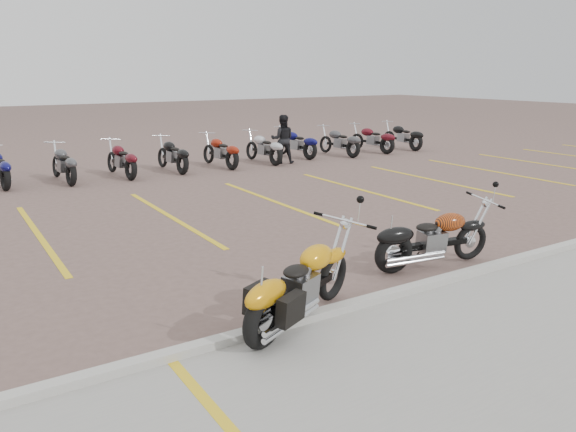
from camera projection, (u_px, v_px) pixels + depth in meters
name	position (u px, v px, depth m)	size (l,w,h in m)	color
ground	(261.00, 270.00, 9.04)	(100.00, 100.00, 0.00)	#6F564F
concrete_apron	(494.00, 406.00, 5.36)	(60.00, 5.00, 0.01)	#9E9B93
curb	(336.00, 310.00, 7.39)	(60.00, 0.18, 0.12)	#ADAAA3
parking_stripes	(171.00, 217.00, 12.31)	(38.00, 5.50, 0.01)	gold
yellow_cruiser	(297.00, 289.00, 7.00)	(2.18, 1.11, 0.96)	black
flame_cruiser	(429.00, 241.00, 9.07)	(2.17, 0.50, 0.89)	black
person_b	(283.00, 139.00, 19.30)	(0.81, 0.63, 1.67)	black
bg_bike_row	(170.00, 154.00, 17.92)	(20.63, 2.05, 1.10)	black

